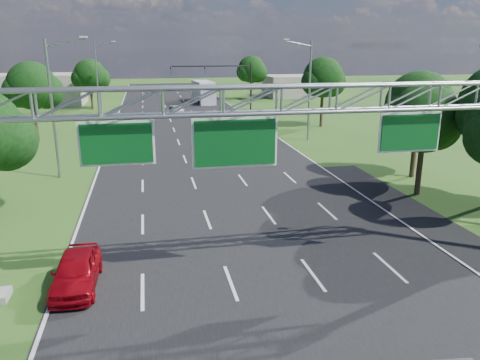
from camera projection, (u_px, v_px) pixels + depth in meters
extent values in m
plane|color=#2B5419|center=(212.00, 170.00, 37.22)|extent=(220.00, 220.00, 0.00)
cube|color=black|center=(212.00, 170.00, 37.22)|extent=(18.00, 180.00, 0.02)
cube|color=black|center=(451.00, 238.00, 24.07)|extent=(3.00, 30.00, 0.02)
cube|color=white|center=(117.00, 143.00, 17.45)|extent=(2.80, 0.05, 1.70)
cube|color=#094919|center=(117.00, 144.00, 17.40)|extent=(2.62, 0.05, 1.52)
cube|color=white|center=(235.00, 143.00, 18.34)|extent=(3.40, 0.05, 2.00)
cube|color=#094919|center=(235.00, 143.00, 18.29)|extent=(3.22, 0.05, 1.82)
cube|color=white|center=(410.00, 132.00, 19.72)|extent=(2.80, 0.05, 1.70)
cube|color=#094919|center=(410.00, 132.00, 19.66)|extent=(2.62, 0.05, 1.52)
cylinder|color=black|center=(251.00, 87.00, 71.31)|extent=(0.24, 0.24, 7.00)
cylinder|color=black|center=(212.00, 66.00, 69.32)|extent=(12.00, 0.18, 0.18)
imported|color=black|center=(171.00, 70.00, 68.34)|extent=(0.18, 0.22, 1.10)
imported|color=black|center=(205.00, 70.00, 69.28)|extent=(0.18, 0.22, 1.10)
imported|color=black|center=(238.00, 70.00, 70.23)|extent=(0.18, 0.22, 1.10)
cylinder|color=gray|center=(52.00, 111.00, 33.67)|extent=(0.20, 0.20, 10.00)
cylinder|color=gray|center=(65.00, 43.00, 32.61)|extent=(2.78, 0.12, 0.60)
cube|color=beige|center=(83.00, 37.00, 32.75)|extent=(0.55, 0.22, 0.12)
cylinder|color=gray|center=(97.00, 78.00, 66.65)|extent=(0.20, 0.20, 10.00)
cylinder|color=gray|center=(104.00, 44.00, 65.59)|extent=(2.78, 0.12, 0.60)
cube|color=beige|center=(113.00, 41.00, 65.73)|extent=(0.55, 0.22, 0.12)
cylinder|color=gray|center=(309.00, 92.00, 47.43)|extent=(0.20, 0.20, 10.00)
cylinder|color=gray|center=(299.00, 44.00, 45.89)|extent=(2.78, 0.12, 0.60)
cube|color=beige|center=(286.00, 39.00, 45.53)|extent=(0.55, 0.22, 0.12)
cylinder|color=#2D2116|center=(419.00, 170.00, 30.65)|extent=(0.36, 0.36, 3.30)
sphere|color=black|center=(425.00, 118.00, 29.70)|extent=(4.40, 4.40, 4.40)
sphere|color=black|center=(436.00, 125.00, 30.44)|extent=(3.30, 3.30, 3.30)
sphere|color=black|center=(413.00, 127.00, 29.36)|extent=(3.08, 3.08, 3.08)
cylinder|color=#2D2116|center=(414.00, 154.00, 34.76)|extent=(0.36, 0.36, 3.52)
sphere|color=black|center=(419.00, 104.00, 33.74)|extent=(4.80, 4.80, 4.80)
sphere|color=black|center=(430.00, 111.00, 34.51)|extent=(3.60, 3.60, 3.60)
sphere|color=black|center=(407.00, 112.00, 33.39)|extent=(3.36, 3.36, 3.36)
sphere|color=black|center=(5.00, 140.00, 26.43)|extent=(3.60, 3.60, 3.60)
cylinder|color=#2D2116|center=(36.00, 123.00, 47.82)|extent=(0.36, 0.36, 3.74)
sphere|color=black|center=(32.00, 86.00, 46.77)|extent=(4.80, 4.80, 4.80)
sphere|color=black|center=(46.00, 91.00, 47.54)|extent=(3.60, 3.60, 3.60)
sphere|color=black|center=(20.00, 91.00, 46.42)|extent=(3.36, 3.36, 3.36)
cylinder|color=#2D2116|center=(92.00, 99.00, 72.00)|extent=(0.36, 0.36, 3.30)
sphere|color=black|center=(90.00, 75.00, 71.01)|extent=(4.80, 4.80, 4.80)
sphere|color=black|center=(99.00, 79.00, 71.78)|extent=(3.60, 3.60, 3.60)
sphere|color=black|center=(82.00, 78.00, 70.66)|extent=(3.36, 3.36, 3.36)
cylinder|color=#2D2116|center=(322.00, 110.00, 56.66)|extent=(0.36, 0.36, 3.96)
sphere|color=black|center=(323.00, 77.00, 55.58)|extent=(4.80, 4.80, 4.80)
sphere|color=black|center=(331.00, 82.00, 56.35)|extent=(3.60, 3.60, 3.60)
sphere|color=black|center=(315.00, 82.00, 55.22)|extent=(3.36, 3.36, 3.36)
cylinder|color=#2D2116|center=(251.00, 90.00, 84.61)|extent=(0.36, 0.36, 3.52)
sphere|color=black|center=(251.00, 69.00, 83.59)|extent=(4.80, 4.80, 4.80)
sphere|color=black|center=(257.00, 72.00, 84.36)|extent=(3.60, 3.60, 3.60)
sphere|color=black|center=(246.00, 72.00, 83.23)|extent=(3.36, 3.36, 3.36)
cube|color=gray|center=(40.00, 89.00, 77.61)|extent=(14.00, 10.00, 5.00)
cube|color=gray|center=(297.00, 86.00, 90.20)|extent=(12.00, 9.00, 4.00)
imported|color=maroon|center=(76.00, 271.00, 18.95)|extent=(1.84, 4.33, 1.46)
imported|color=white|center=(178.00, 111.00, 65.81)|extent=(2.11, 4.44, 1.25)
imported|color=black|center=(175.00, 110.00, 67.00)|extent=(2.11, 4.20, 1.14)
imported|color=black|center=(125.00, 120.00, 56.92)|extent=(2.17, 4.55, 1.50)
cube|color=silver|center=(203.00, 91.00, 81.78)|extent=(3.44, 7.07, 3.41)
cube|color=silver|center=(207.00, 97.00, 77.46)|extent=(2.87, 2.77, 2.50)
cylinder|color=black|center=(199.00, 102.00, 77.63)|extent=(0.40, 1.14, 1.14)
cylinder|color=black|center=(214.00, 101.00, 78.10)|extent=(0.40, 1.14, 1.14)
cylinder|color=black|center=(195.00, 97.00, 84.05)|extent=(0.40, 1.14, 1.14)
cylinder|color=black|center=(209.00, 97.00, 84.52)|extent=(0.40, 1.14, 1.14)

